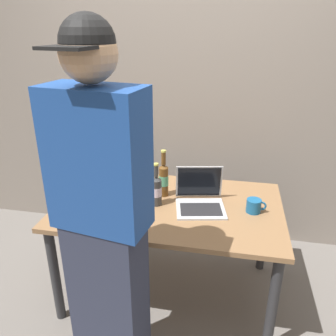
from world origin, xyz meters
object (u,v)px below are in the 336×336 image
person_figure (103,226)px  beer_bottle_brown (132,186)px  beer_bottle_amber (156,190)px  laptop (200,198)px  beer_bottle_green (164,179)px  coffee_mug (254,206)px

person_figure → beer_bottle_brown: bearing=95.8°
beer_bottle_amber → person_figure: (-0.09, -0.66, 0.13)m
laptop → beer_bottle_brown: bearing=-173.0°
beer_bottle_brown → person_figure: person_figure is taller
beer_bottle_brown → beer_bottle_amber: bearing=5.3°
beer_bottle_brown → beer_bottle_green: bearing=40.5°
beer_bottle_brown → beer_bottle_green: 0.23m
beer_bottle_green → beer_bottle_brown: bearing=-139.5°
beer_bottle_amber → beer_bottle_green: (0.02, 0.13, 0.02)m
beer_bottle_brown → beer_bottle_amber: 0.16m
beer_bottle_brown → laptop: bearing=7.0°
coffee_mug → beer_bottle_amber: bearing=-178.1°
beer_bottle_green → coffee_mug: bearing=-11.0°
beer_bottle_brown → beer_bottle_amber: size_ratio=1.10×
laptop → person_figure: person_figure is taller
person_figure → coffee_mug: person_figure is taller
person_figure → laptop: bearing=62.3°
laptop → beer_bottle_brown: beer_bottle_brown is taller
beer_bottle_amber → person_figure: person_figure is taller
person_figure → beer_bottle_amber: bearing=82.2°
person_figure → beer_bottle_green: bearing=82.1°
beer_bottle_amber → person_figure: bearing=-97.8°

